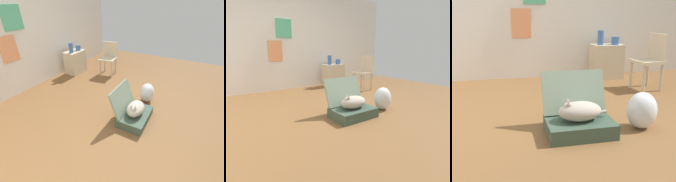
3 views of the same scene
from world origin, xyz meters
The scene contains 10 objects.
ground_plane centered at (0.00, 0.00, 0.00)m, with size 7.68×7.68×0.00m, color brown.
wall_back centered at (0.00, 2.26, 1.30)m, with size 6.40×0.15×2.60m.
suitcase_base centered at (-0.02, -0.46, 0.08)m, with size 0.68×0.47×0.15m, color #384C3D.
suitcase_lid centered at (-0.02, -0.21, 0.38)m, with size 0.68×0.47×0.04m, color gray.
cat centered at (-0.03, -0.46, 0.25)m, with size 0.52×0.28×0.23m.
plastic_bag_white centered at (0.67, -0.45, 0.20)m, with size 0.33×0.28×0.40m, color silver.
side_table centered at (1.16, 1.85, 0.31)m, with size 0.57×0.37×0.63m, color beige.
vase_tall centered at (1.02, 1.82, 0.76)m, with size 0.11×0.11×0.26m, color #38609E.
vase_short centered at (1.31, 1.81, 0.70)m, with size 0.14×0.14×0.14m, color #38609E.
chair centered at (1.55, 0.96, 0.49)m, with size 0.47×0.48×0.88m.
Camera 1 is at (-2.10, -1.13, 1.87)m, focal length 24.85 mm.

